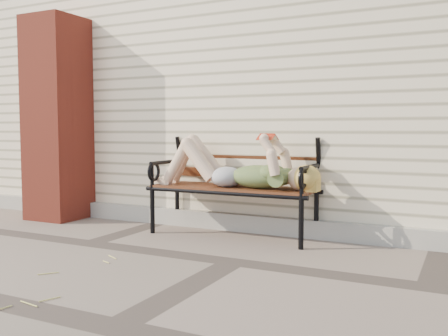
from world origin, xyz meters
The scene contains 6 objects.
ground centered at (0.00, 0.00, 0.00)m, with size 80.00×80.00×0.00m, color #77665C.
house_wall centered at (0.00, 3.00, 1.50)m, with size 8.00×4.00×3.00m, color beige.
foundation_strip centered at (0.00, 0.97, 0.07)m, with size 8.00×0.10×0.15m, color #A39F93.
brick_pillar centered at (-2.30, 0.75, 1.00)m, with size 0.50×0.50×2.00m, color maroon.
garden_bench centered at (-0.37, 0.85, 0.55)m, with size 1.51×0.60×0.98m.
reading_woman centered at (-0.36, 0.73, 0.58)m, with size 1.43×0.32×0.45m.
Camera 1 is at (1.41, -2.99, 0.89)m, focal length 40.00 mm.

